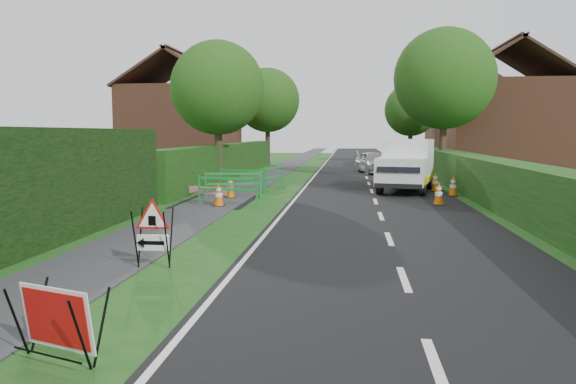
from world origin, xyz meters
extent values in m
plane|color=#1C4B15|center=(0.00, 0.00, 0.00)|extent=(120.00, 120.00, 0.00)
cube|color=black|center=(2.50, 35.00, 0.00)|extent=(6.00, 90.00, 0.02)
cube|color=#2D2D30|center=(-3.00, 35.00, 0.01)|extent=(2.00, 90.00, 0.02)
cube|color=#14380F|center=(-5.00, 22.00, 0.00)|extent=(1.00, 24.00, 1.80)
cube|color=#14380F|center=(6.50, 16.00, 0.00)|extent=(1.20, 50.00, 1.50)
cube|color=brown|center=(-10.00, 30.00, 2.75)|extent=(7.00, 7.00, 5.50)
cube|color=#331E19|center=(-11.75, 30.00, 6.59)|extent=(4.00, 7.40, 2.58)
cube|color=#331E19|center=(-8.25, 30.00, 6.59)|extent=(4.00, 7.40, 2.58)
cube|color=#331E19|center=(-10.00, 30.00, 7.69)|extent=(0.25, 7.40, 0.18)
cube|color=brown|center=(11.00, 28.00, 2.75)|extent=(7.00, 7.00, 5.50)
cube|color=#331E19|center=(9.25, 28.00, 6.59)|extent=(4.00, 7.40, 2.58)
cube|color=#331E19|center=(12.75, 28.00, 6.59)|extent=(4.00, 7.40, 2.58)
cube|color=#331E19|center=(11.00, 28.00, 7.69)|extent=(0.25, 7.40, 0.18)
cube|color=brown|center=(12.00, 42.00, 2.75)|extent=(7.00, 7.00, 5.50)
cube|color=#331E19|center=(10.25, 42.00, 6.59)|extent=(4.00, 7.40, 2.58)
cube|color=#331E19|center=(13.75, 42.00, 6.59)|extent=(4.00, 7.40, 2.58)
cube|color=#331E19|center=(12.00, 42.00, 7.69)|extent=(0.25, 7.40, 0.18)
cylinder|color=#2D2116|center=(-4.60, 18.00, 1.31)|extent=(0.36, 0.36, 2.62)
sphere|color=#1D4813|center=(-4.60, 18.00, 4.50)|extent=(4.40, 4.40, 4.40)
cylinder|color=#2D2116|center=(6.40, 22.00, 1.49)|extent=(0.36, 0.36, 2.97)
sphere|color=#1D4813|center=(6.40, 22.00, 5.18)|extent=(5.20, 5.20, 5.20)
cylinder|color=#2D2116|center=(-4.60, 34.00, 1.40)|extent=(0.36, 0.36, 2.80)
sphere|color=#1D4813|center=(-4.60, 34.00, 4.84)|extent=(4.80, 4.80, 4.80)
cylinder|color=#2D2116|center=(6.40, 38.00, 1.22)|extent=(0.36, 0.36, 2.45)
sphere|color=#1D4813|center=(6.40, 38.00, 4.23)|extent=(4.20, 4.20, 4.20)
cylinder|color=black|center=(-1.85, -2.71, 0.41)|extent=(0.12, 0.27, 0.78)
cylinder|color=black|center=(-1.76, -2.44, 0.41)|extent=(0.12, 0.27, 0.78)
cylinder|color=black|center=(-1.00, -3.02, 0.41)|extent=(0.12, 0.27, 0.78)
cylinder|color=black|center=(-0.91, -2.75, 0.41)|extent=(0.12, 0.27, 0.78)
cylinder|color=black|center=(-1.44, -2.88, 0.14)|extent=(0.91, 0.34, 0.02)
cube|color=white|center=(-1.39, -2.75, 0.47)|extent=(0.94, 0.43, 0.68)
cube|color=red|center=(-1.39, -2.76, 0.47)|extent=(0.85, 0.38, 0.59)
cylinder|color=black|center=(-2.09, 1.17, 0.54)|extent=(0.03, 0.32, 1.04)
cylinder|color=black|center=(-2.10, 1.44, 0.54)|extent=(0.03, 0.32, 1.04)
cylinder|color=black|center=(-1.53, 1.18, 0.54)|extent=(0.03, 0.32, 1.04)
cylinder|color=black|center=(-1.54, 1.44, 0.54)|extent=(0.03, 0.32, 1.04)
cube|color=white|center=(-1.81, 1.29, 0.47)|extent=(0.58, 0.03, 0.28)
cube|color=black|center=(-1.81, 1.28, 0.47)|extent=(0.41, 0.02, 0.07)
cone|color=black|center=(-2.04, 1.27, 0.47)|extent=(0.13, 0.17, 0.17)
cube|color=black|center=(-1.81, 1.27, 0.86)|extent=(0.13, 0.01, 0.17)
cube|color=silver|center=(4.06, 15.93, 1.25)|extent=(2.40, 3.23, 1.74)
cube|color=silver|center=(3.58, 13.78, 0.91)|extent=(2.17, 2.22, 1.06)
cube|color=black|center=(3.38, 12.90, 1.17)|extent=(1.59, 0.55, 0.49)
cube|color=yellow|center=(2.99, 15.30, 0.56)|extent=(0.99, 4.36, 0.22)
cube|color=yellow|center=(4.77, 14.91, 0.56)|extent=(0.99, 4.36, 0.22)
cube|color=black|center=(3.38, 12.91, 0.43)|extent=(1.75, 0.49, 0.18)
cylinder|color=black|center=(2.78, 13.91, 0.36)|extent=(0.37, 0.75, 0.72)
cylinder|color=black|center=(4.36, 13.55, 0.36)|extent=(0.37, 0.75, 0.72)
cylinder|color=black|center=(3.41, 16.75, 0.36)|extent=(0.37, 0.75, 0.72)
cylinder|color=black|center=(5.00, 16.39, 0.36)|extent=(0.37, 0.75, 0.72)
cube|color=black|center=(4.54, 10.83, 0.02)|extent=(0.38, 0.38, 0.04)
cone|color=#E56107|center=(4.54, 10.83, 0.42)|extent=(0.32, 0.32, 0.75)
cylinder|color=white|center=(4.54, 10.83, 0.38)|extent=(0.25, 0.25, 0.14)
cylinder|color=white|center=(4.54, 10.83, 0.56)|extent=(0.17, 0.17, 0.10)
cube|color=black|center=(5.50, 13.60, 0.02)|extent=(0.38, 0.38, 0.04)
cone|color=#E56107|center=(5.50, 13.60, 0.42)|extent=(0.32, 0.32, 0.75)
cylinder|color=white|center=(5.50, 13.60, 0.38)|extent=(0.25, 0.25, 0.14)
cylinder|color=white|center=(5.50, 13.60, 0.56)|extent=(0.17, 0.17, 0.10)
cube|color=black|center=(5.08, 15.27, 0.02)|extent=(0.38, 0.38, 0.04)
cone|color=#E56107|center=(5.08, 15.27, 0.42)|extent=(0.32, 0.32, 0.75)
cylinder|color=white|center=(5.08, 15.27, 0.38)|extent=(0.25, 0.25, 0.14)
cylinder|color=white|center=(5.08, 15.27, 0.56)|extent=(0.17, 0.17, 0.10)
cube|color=black|center=(-2.64, 9.70, 0.02)|extent=(0.38, 0.38, 0.04)
cone|color=#E56107|center=(-2.64, 9.70, 0.42)|extent=(0.32, 0.32, 0.75)
cylinder|color=white|center=(-2.64, 9.70, 0.38)|extent=(0.25, 0.25, 0.14)
cylinder|color=white|center=(-2.64, 9.70, 0.56)|extent=(0.17, 0.17, 0.10)
cube|color=black|center=(-2.76, 12.10, 0.02)|extent=(0.38, 0.38, 0.04)
cone|color=#E56107|center=(-2.76, 12.10, 0.42)|extent=(0.32, 0.32, 0.75)
cylinder|color=white|center=(-2.76, 12.10, 0.38)|extent=(0.25, 0.25, 0.14)
cylinder|color=white|center=(-2.76, 12.10, 0.56)|extent=(0.17, 0.17, 0.10)
cube|color=#167C2C|center=(-3.34, 9.93, 0.50)|extent=(0.06, 0.06, 1.00)
cube|color=#167C2C|center=(-1.37, 9.63, 0.50)|extent=(0.06, 0.06, 1.00)
cube|color=#167C2C|center=(-2.36, 9.78, 0.92)|extent=(1.98, 0.35, 0.08)
cube|color=#167C2C|center=(-2.36, 9.78, 0.55)|extent=(1.98, 0.35, 0.08)
cube|color=#167C2C|center=(-3.34, 9.93, 0.02)|extent=(0.11, 0.36, 0.04)
cube|color=#167C2C|center=(-1.37, 9.63, 0.02)|extent=(0.11, 0.36, 0.04)
cube|color=#167C2C|center=(-3.57, 11.64, 0.50)|extent=(0.06, 0.06, 1.00)
cube|color=#167C2C|center=(-1.62, 12.09, 0.50)|extent=(0.06, 0.06, 1.00)
cube|color=#167C2C|center=(-2.60, 11.87, 0.92)|extent=(1.96, 0.50, 0.08)
cube|color=#167C2C|center=(-2.60, 11.87, 0.55)|extent=(1.96, 0.50, 0.08)
cube|color=#167C2C|center=(-3.57, 11.64, 0.02)|extent=(0.14, 0.35, 0.04)
cube|color=#167C2C|center=(-1.62, 12.09, 0.02)|extent=(0.14, 0.35, 0.04)
cube|color=#167C2C|center=(-3.56, 13.93, 0.50)|extent=(0.06, 0.06, 1.00)
cube|color=#167C2C|center=(-1.63, 13.43, 0.50)|extent=(0.06, 0.06, 1.00)
cube|color=#167C2C|center=(-2.60, 13.68, 0.92)|extent=(1.95, 0.54, 0.08)
cube|color=#167C2C|center=(-2.60, 13.68, 0.55)|extent=(1.95, 0.54, 0.08)
cube|color=#167C2C|center=(-3.56, 13.93, 0.02)|extent=(0.14, 0.35, 0.04)
cube|color=#167C2C|center=(-1.63, 13.43, 0.02)|extent=(0.14, 0.35, 0.04)
cube|color=#167C2C|center=(-1.83, 14.03, 0.50)|extent=(0.06, 0.06, 1.00)
cube|color=#167C2C|center=(-1.33, 15.97, 0.50)|extent=(0.06, 0.06, 1.00)
cube|color=#167C2C|center=(-1.58, 15.00, 0.92)|extent=(0.55, 1.95, 0.08)
cube|color=#167C2C|center=(-1.58, 15.00, 0.55)|extent=(0.55, 1.95, 0.08)
cube|color=#167C2C|center=(-1.83, 14.03, 0.02)|extent=(0.35, 0.15, 0.04)
cube|color=#167C2C|center=(-1.33, 15.97, 0.02)|extent=(0.35, 0.15, 0.04)
cube|color=red|center=(-3.18, 10.41, 0.00)|extent=(1.43, 0.53, 0.25)
imported|color=silver|center=(3.02, 25.59, 0.67)|extent=(2.45, 4.18, 1.34)
camera|label=1|loc=(1.61, -8.07, 2.38)|focal=35.00mm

